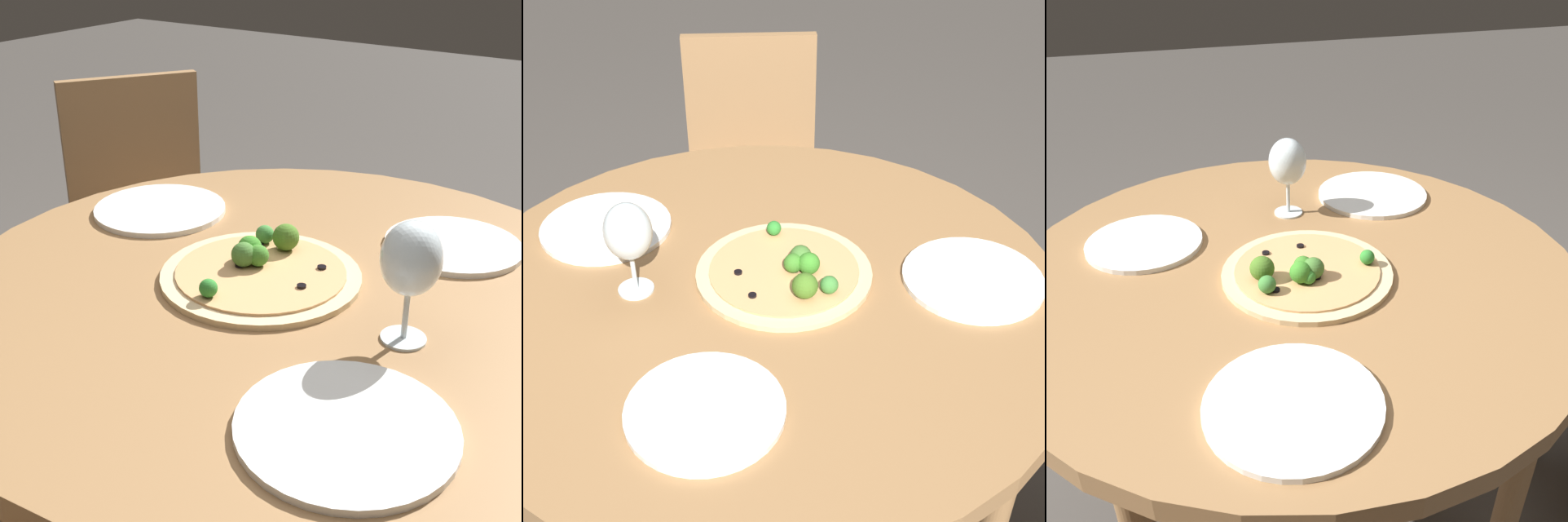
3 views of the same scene
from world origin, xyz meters
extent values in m
cylinder|color=olive|center=(0.00, 0.00, 0.74)|extent=(1.06, 1.06, 0.04)
cylinder|color=olive|center=(-0.33, -0.33, 0.36)|extent=(0.05, 0.05, 0.72)
cylinder|color=olive|center=(0.33, -0.33, 0.36)|extent=(0.05, 0.05, 0.72)
cube|color=#997047|center=(-0.49, -0.74, 0.41)|extent=(0.55, 0.55, 0.04)
cube|color=#997047|center=(-0.59, -0.89, 0.64)|extent=(0.33, 0.23, 0.44)
cylinder|color=#997047|center=(-0.25, -0.69, 0.19)|extent=(0.04, 0.04, 0.39)
cylinder|color=#997047|center=(-0.53, -0.50, 0.19)|extent=(0.04, 0.04, 0.39)
cylinder|color=#997047|center=(-0.44, -0.97, 0.19)|extent=(0.04, 0.04, 0.39)
cylinder|color=#997047|center=(-0.72, -0.79, 0.19)|extent=(0.04, 0.04, 0.39)
cylinder|color=#DBBC89|center=(0.01, -0.05, 0.77)|extent=(0.31, 0.31, 0.01)
cylinder|color=tan|center=(0.01, -0.05, 0.77)|extent=(0.26, 0.26, 0.00)
sphere|color=#2D7E2D|center=(0.12, -0.06, 0.79)|extent=(0.03, 0.03, 0.03)
sphere|color=#36832C|center=(0.00, -0.09, 0.79)|extent=(0.03, 0.03, 0.03)
sphere|color=#436E21|center=(-0.07, -0.06, 0.80)|extent=(0.04, 0.04, 0.04)
sphere|color=#388326|center=(-0.01, -0.08, 0.80)|extent=(0.04, 0.04, 0.04)
sphere|color=#3B7A26|center=(0.00, -0.06, 0.79)|extent=(0.03, 0.03, 0.03)
sphere|color=#40702E|center=(0.01, -0.08, 0.80)|extent=(0.04, 0.04, 0.04)
sphere|color=#3C7D35|center=(-0.07, -0.10, 0.79)|extent=(0.03, 0.03, 0.03)
cylinder|color=black|center=(0.00, -0.06, 0.78)|extent=(0.01, 0.01, 0.00)
cylinder|color=black|center=(0.02, -0.08, 0.78)|extent=(0.01, 0.01, 0.00)
cylinder|color=black|center=(0.02, 0.03, 0.78)|extent=(0.01, 0.01, 0.00)
cylinder|color=black|center=(-0.05, 0.03, 0.78)|extent=(0.01, 0.01, 0.00)
cylinder|color=black|center=(-0.06, -0.10, 0.78)|extent=(0.01, 0.01, 0.00)
cylinder|color=silver|center=(0.05, 0.21, 0.76)|extent=(0.06, 0.06, 0.00)
cylinder|color=silver|center=(0.05, 0.21, 0.80)|extent=(0.01, 0.01, 0.07)
ellipsoid|color=silver|center=(0.05, 0.21, 0.88)|extent=(0.08, 0.08, 0.10)
cylinder|color=white|center=(0.26, 0.23, 0.77)|extent=(0.25, 0.25, 0.01)
cylinder|color=white|center=(-0.10, -0.35, 0.77)|extent=(0.24, 0.24, 0.01)
cylinder|color=white|center=(-0.26, 0.15, 0.77)|extent=(0.23, 0.23, 0.01)
camera|label=1|loc=(0.82, 0.51, 1.28)|focal=50.00mm
camera|label=2|loc=(-0.96, 0.26, 1.52)|focal=50.00mm
camera|label=3|loc=(-0.25, -0.89, 1.33)|focal=40.00mm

